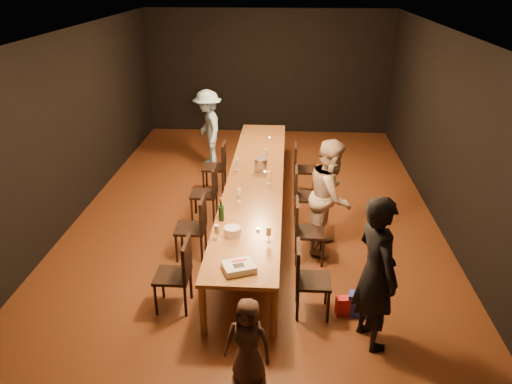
# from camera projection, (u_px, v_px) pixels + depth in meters

# --- Properties ---
(ground) EXTENTS (10.00, 10.00, 0.00)m
(ground) POSITION_uv_depth(u_px,v_px,m) (255.00, 220.00, 8.36)
(ground) COLOR #3F1E0F
(ground) RESTS_ON ground
(room_shell) EXTENTS (6.04, 10.04, 3.02)m
(room_shell) POSITION_uv_depth(u_px,v_px,m) (255.00, 97.00, 7.51)
(room_shell) COLOR black
(room_shell) RESTS_ON ground
(table) EXTENTS (0.90, 6.00, 0.75)m
(table) POSITION_uv_depth(u_px,v_px,m) (255.00, 181.00, 8.08)
(table) COLOR brown
(table) RESTS_ON ground
(chair_right_0) EXTENTS (0.42, 0.42, 0.93)m
(chair_right_0) POSITION_uv_depth(u_px,v_px,m) (313.00, 280.00, 5.94)
(chair_right_0) COLOR black
(chair_right_0) RESTS_ON ground
(chair_right_1) EXTENTS (0.42, 0.42, 0.93)m
(chair_right_1) POSITION_uv_depth(u_px,v_px,m) (310.00, 231.00, 7.03)
(chair_right_1) COLOR black
(chair_right_1) RESTS_ON ground
(chair_right_2) EXTENTS (0.42, 0.42, 0.93)m
(chair_right_2) POSITION_uv_depth(u_px,v_px,m) (307.00, 196.00, 8.12)
(chair_right_2) COLOR black
(chair_right_2) RESTS_ON ground
(chair_right_3) EXTENTS (0.42, 0.42, 0.93)m
(chair_right_3) POSITION_uv_depth(u_px,v_px,m) (305.00, 169.00, 9.21)
(chair_right_3) COLOR black
(chair_right_3) RESTS_ON ground
(chair_left_0) EXTENTS (0.42, 0.42, 0.93)m
(chair_left_0) POSITION_uv_depth(u_px,v_px,m) (172.00, 275.00, 6.04)
(chair_left_0) COLOR black
(chair_left_0) RESTS_ON ground
(chair_left_1) EXTENTS (0.42, 0.42, 0.93)m
(chair_left_1) POSITION_uv_depth(u_px,v_px,m) (191.00, 228.00, 7.13)
(chair_left_1) COLOR black
(chair_left_1) RESTS_ON ground
(chair_left_2) EXTENTS (0.42, 0.42, 0.93)m
(chair_left_2) POSITION_uv_depth(u_px,v_px,m) (204.00, 193.00, 8.22)
(chair_left_2) COLOR black
(chair_left_2) RESTS_ON ground
(chair_left_3) EXTENTS (0.42, 0.42, 0.93)m
(chair_left_3) POSITION_uv_depth(u_px,v_px,m) (214.00, 167.00, 9.31)
(chair_left_3) COLOR black
(chair_left_3) RESTS_ON ground
(woman_birthday) EXTENTS (0.64, 0.77, 1.79)m
(woman_birthday) POSITION_uv_depth(u_px,v_px,m) (376.00, 273.00, 5.31)
(woman_birthday) COLOR black
(woman_birthday) RESTS_ON ground
(woman_tan) EXTENTS (0.83, 0.96, 1.69)m
(woman_tan) POSITION_uv_depth(u_px,v_px,m) (331.00, 196.00, 7.21)
(woman_tan) COLOR beige
(woman_tan) RESTS_ON ground
(man_blue) EXTENTS (0.92, 1.18, 1.60)m
(man_blue) POSITION_uv_depth(u_px,v_px,m) (208.00, 128.00, 10.40)
(man_blue) COLOR #97C5E9
(man_blue) RESTS_ON ground
(child) EXTENTS (0.53, 0.40, 0.97)m
(child) POSITION_uv_depth(u_px,v_px,m) (248.00, 342.00, 4.93)
(child) COLOR #422D25
(child) RESTS_ON ground
(gift_bag_red) EXTENTS (0.22, 0.14, 0.25)m
(gift_bag_red) POSITION_uv_depth(u_px,v_px,m) (344.00, 306.00, 6.03)
(gift_bag_red) COLOR red
(gift_bag_red) RESTS_ON ground
(gift_bag_blue) EXTENTS (0.26, 0.20, 0.30)m
(gift_bag_blue) POSITION_uv_depth(u_px,v_px,m) (358.00, 304.00, 6.02)
(gift_bag_blue) COLOR #2738AB
(gift_bag_blue) RESTS_ON ground
(birthday_cake) EXTENTS (0.43, 0.39, 0.08)m
(birthday_cake) POSITION_uv_depth(u_px,v_px,m) (239.00, 267.00, 5.60)
(birthday_cake) COLOR white
(birthday_cake) RESTS_ON table
(plate_stack) EXTENTS (0.23, 0.23, 0.12)m
(plate_stack) POSITION_uv_depth(u_px,v_px,m) (232.00, 232.00, 6.31)
(plate_stack) COLOR white
(plate_stack) RESTS_ON table
(champagne_bottle) EXTENTS (0.08, 0.08, 0.32)m
(champagne_bottle) POSITION_uv_depth(u_px,v_px,m) (221.00, 210.00, 6.66)
(champagne_bottle) COLOR black
(champagne_bottle) RESTS_ON table
(ice_bucket) EXTENTS (0.22, 0.22, 0.23)m
(ice_bucket) POSITION_uv_depth(u_px,v_px,m) (261.00, 165.00, 8.28)
(ice_bucket) COLOR #A6A6AA
(ice_bucket) RESTS_ON table
(wineglass_0) EXTENTS (0.06, 0.06, 0.21)m
(wineglass_0) POSITION_uv_depth(u_px,v_px,m) (217.00, 233.00, 6.20)
(wineglass_0) COLOR beige
(wineglass_0) RESTS_ON table
(wineglass_1) EXTENTS (0.06, 0.06, 0.21)m
(wineglass_1) POSITION_uv_depth(u_px,v_px,m) (269.00, 235.00, 6.16)
(wineglass_1) COLOR beige
(wineglass_1) RESTS_ON table
(wineglass_2) EXTENTS (0.06, 0.06, 0.21)m
(wineglass_2) POSITION_uv_depth(u_px,v_px,m) (239.00, 195.00, 7.22)
(wineglass_2) COLOR silver
(wineglass_2) RESTS_ON table
(wineglass_3) EXTENTS (0.06, 0.06, 0.21)m
(wineglass_3) POSITION_uv_depth(u_px,v_px,m) (269.00, 178.00, 7.83)
(wineglass_3) COLOR beige
(wineglass_3) RESTS_ON table
(wineglass_4) EXTENTS (0.06, 0.06, 0.21)m
(wineglass_4) POSITION_uv_depth(u_px,v_px,m) (237.00, 164.00, 8.35)
(wineglass_4) COLOR silver
(wineglass_4) RESTS_ON table
(wineglass_5) EXTENTS (0.06, 0.06, 0.21)m
(wineglass_5) POSITION_uv_depth(u_px,v_px,m) (266.00, 155.00, 8.78)
(wineglass_5) COLOR silver
(wineglass_5) RESTS_ON table
(tealight_near) EXTENTS (0.05, 0.05, 0.03)m
(tealight_near) POSITION_uv_depth(u_px,v_px,m) (258.00, 230.00, 6.45)
(tealight_near) COLOR #B2B7B2
(tealight_near) RESTS_ON table
(tealight_mid) EXTENTS (0.05, 0.05, 0.03)m
(tealight_mid) POSITION_uv_depth(u_px,v_px,m) (265.00, 173.00, 8.25)
(tealight_mid) COLOR #B2B7B2
(tealight_mid) RESTS_ON table
(tealight_far) EXTENTS (0.05, 0.05, 0.03)m
(tealight_far) POSITION_uv_depth(u_px,v_px,m) (269.00, 138.00, 9.91)
(tealight_far) COLOR #B2B7B2
(tealight_far) RESTS_ON table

